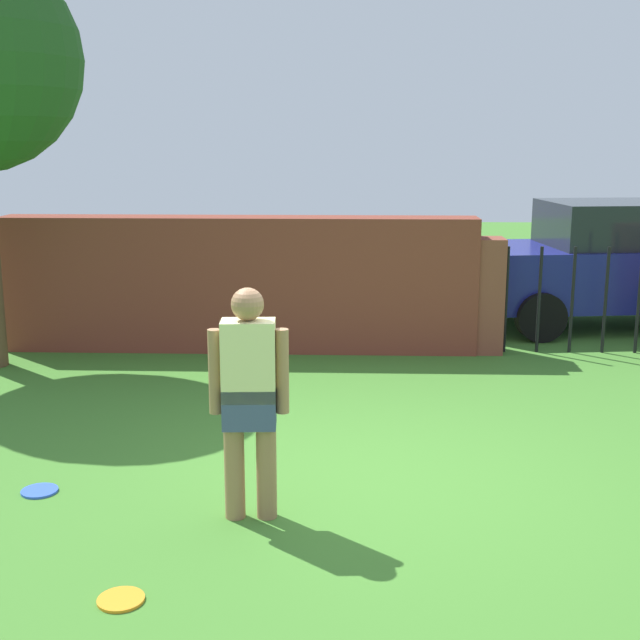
{
  "coord_description": "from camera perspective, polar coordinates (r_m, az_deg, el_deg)",
  "views": [
    {
      "loc": [
        -0.14,
        -6.16,
        2.6
      ],
      "look_at": [
        -0.41,
        1.14,
        1.0
      ],
      "focal_mm": 47.51,
      "sensor_mm": 36.0,
      "label": 1
    }
  ],
  "objects": [
    {
      "name": "ground_plane",
      "position": [
        6.69,
        3.2,
        -10.55
      ],
      "size": [
        40.0,
        40.0,
        0.0
      ],
      "primitive_type": "plane",
      "color": "#3D7528"
    },
    {
      "name": "brick_wall",
      "position": [
        10.39,
        -5.44,
        2.43
      ],
      "size": [
        5.75,
        0.5,
        1.64
      ],
      "primitive_type": "cube",
      "color": "brown",
      "rests_on": "ground"
    },
    {
      "name": "person",
      "position": [
        5.74,
        -4.8,
        -4.94
      ],
      "size": [
        0.54,
        0.24,
        1.62
      ],
      "rotation": [
        0.0,
        0.0,
        -3.08
      ],
      "color": "#9E704C",
      "rests_on": "ground"
    },
    {
      "name": "fence_gate",
      "position": [
        10.72,
        17.68,
        1.53
      ],
      "size": [
        2.97,
        0.44,
        1.4
      ],
      "color": "brown",
      "rests_on": "ground"
    },
    {
      "name": "car",
      "position": [
        12.4,
        19.44,
        3.57
      ],
      "size": [
        4.38,
        2.32,
        1.72
      ],
      "rotation": [
        0.0,
        0.0,
        0.12
      ],
      "color": "navy",
      "rests_on": "ground"
    },
    {
      "name": "frisbee_orange",
      "position": [
        5.2,
        -13.26,
        -17.86
      ],
      "size": [
        0.27,
        0.27,
        0.02
      ],
      "primitive_type": "cylinder",
      "color": "orange",
      "rests_on": "ground"
    },
    {
      "name": "frisbee_blue",
      "position": [
        6.75,
        -18.37,
        -10.87
      ],
      "size": [
        0.27,
        0.27,
        0.02
      ],
      "primitive_type": "cylinder",
      "color": "blue",
      "rests_on": "ground"
    }
  ]
}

